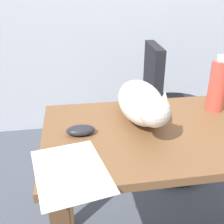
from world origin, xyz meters
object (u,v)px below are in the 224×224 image
(water_bottle, at_px, (218,85))
(office_chair, at_px, (169,120))
(cat, at_px, (142,102))
(computer_mouse, at_px, (81,130))

(water_bottle, bearing_deg, office_chair, 87.39)
(cat, distance_m, computer_mouse, 0.28)
(office_chair, distance_m, computer_mouse, 1.01)
(office_chair, xyz_separation_m, cat, (-0.38, -0.61, 0.42))
(water_bottle, bearing_deg, cat, -172.14)
(office_chair, bearing_deg, cat, -122.17)
(office_chair, height_order, cat, cat)
(office_chair, relative_size, cat, 1.51)
(cat, bearing_deg, computer_mouse, -162.08)
(computer_mouse, distance_m, water_bottle, 0.64)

